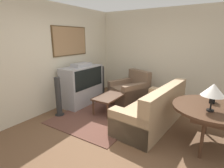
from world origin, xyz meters
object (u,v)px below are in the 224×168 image
table_lamp (213,90)px  speaker_tower_right (102,82)px  couch (153,111)px  speaker_tower_left (58,98)px  armchair (130,91)px  coffee_table (110,97)px  tv (82,85)px  console_table (212,110)px  mantel_clock (213,98)px

table_lamp → speaker_tower_right: bearing=64.6°
couch → speaker_tower_left: 2.24m
armchair → speaker_tower_right: size_ratio=1.29×
coffee_table → speaker_tower_left: bearing=132.9°
tv → speaker_tower_right: (0.91, -0.04, -0.10)m
tv → speaker_tower_left: bearing=-177.2°
couch → console_table: size_ratio=1.58×
couch → table_lamp: bearing=73.0°
table_lamp → speaker_tower_right: size_ratio=0.47×
tv → mantel_clock: 3.22m
tv → speaker_tower_left: 0.92m
table_lamp → mantel_clock: 0.52m
table_lamp → couch: bearing=67.6°
tv → couch: 2.17m
speaker_tower_left → coffee_table: bearing=-47.1°
tv → mantel_clock: tv is taller
mantel_clock → speaker_tower_right: size_ratio=0.19×
console_table → speaker_tower_right: size_ratio=1.33×
console_table → mantel_clock: (0.23, 0.02, 0.15)m
speaker_tower_right → console_table: bearing=-112.0°
console_table → table_lamp: size_ratio=2.86×
console_table → speaker_tower_right: speaker_tower_right is taller
console_table → speaker_tower_left: bearing=99.6°
couch → coffee_table: (0.10, 1.19, 0.07)m
console_table → table_lamp: table_lamp is taller
couch → coffee_table: 1.20m
couch → speaker_tower_right: speaker_tower_right is taller
couch → console_table: (-0.22, -1.08, 0.36)m
mantel_clock → speaker_tower_left: 3.28m
couch → armchair: (1.10, 1.11, -0.02)m
speaker_tower_left → speaker_tower_right: same height
tv → armchair: 1.43m
coffee_table → speaker_tower_right: 1.34m
armchair → speaker_tower_left: 2.11m
tv → table_lamp: size_ratio=2.75×
mantel_clock → console_table: bearing=-174.1°
armchair → mantel_clock: 2.48m
table_lamp → speaker_tower_left: 3.24m
mantel_clock → table_lamp: bearing=179.9°
console_table → speaker_tower_left: speaker_tower_left is taller
tv → coffee_table: (-0.06, -0.96, -0.18)m
armchair → console_table: size_ratio=0.97×
speaker_tower_right → mantel_clock: bearing=-108.4°
armchair → mantel_clock: size_ratio=6.77×
table_lamp → mantel_clock: (0.45, -0.00, -0.25)m
armchair → speaker_tower_left: speaker_tower_left is taller
tv → armchair: tv is taller
console_table → tv: bearing=83.4°
speaker_tower_left → table_lamp: bearing=-84.2°
console_table → speaker_tower_left: (-0.54, 3.19, -0.22)m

